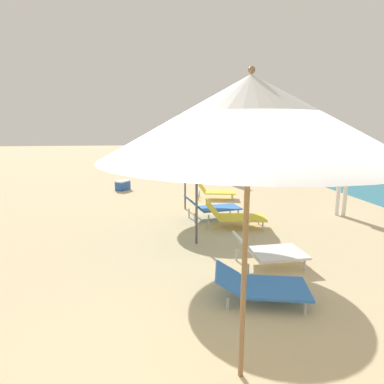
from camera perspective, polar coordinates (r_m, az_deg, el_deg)
ground at (r=3.52m, az=4.62°, el=-30.82°), size 80.00×80.00×0.00m
umbrella_nearest at (r=2.67m, az=10.52°, el=13.13°), size 2.48×2.48×2.86m
lounger_nearest_shoreside at (r=4.62m, az=12.38°, el=-16.25°), size 1.39×0.93×0.44m
umbrella_second at (r=6.17m, az=0.87°, el=10.09°), size 2.30×2.30×2.51m
lounger_second_shoreside at (r=7.59m, az=7.52°, el=-4.25°), size 1.51×0.84×0.65m
lounger_second_inland at (r=5.67m, az=13.68°, el=-10.43°), size 1.22×0.76×0.57m
umbrella_farthest at (r=8.96m, az=-1.32°, el=10.64°), size 2.23×2.23×2.55m
lounger_farthest_shoreside at (r=10.56m, az=4.13°, el=0.23°), size 1.38×0.82×0.61m
lounger_farthest_inland at (r=8.28m, az=3.62°, el=-2.72°), size 1.53×0.86×0.61m
person_walking_near at (r=9.31m, az=25.94°, el=2.54°), size 0.42×0.39×1.76m
person_walking_mid at (r=13.90m, az=5.80°, el=6.06°), size 0.37×0.42×1.67m
cooler_box at (r=12.31m, az=-12.54°, el=1.23°), size 0.59×0.63×0.38m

